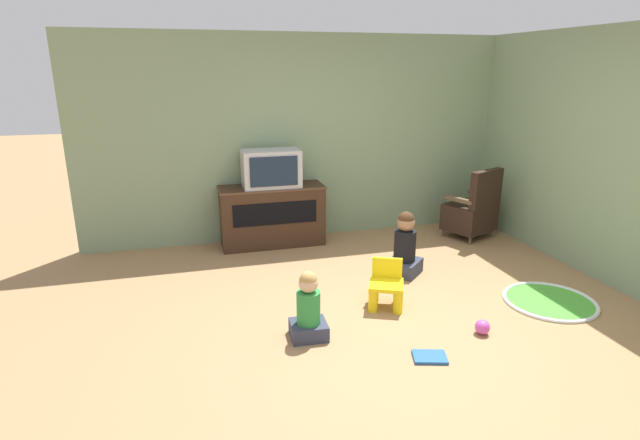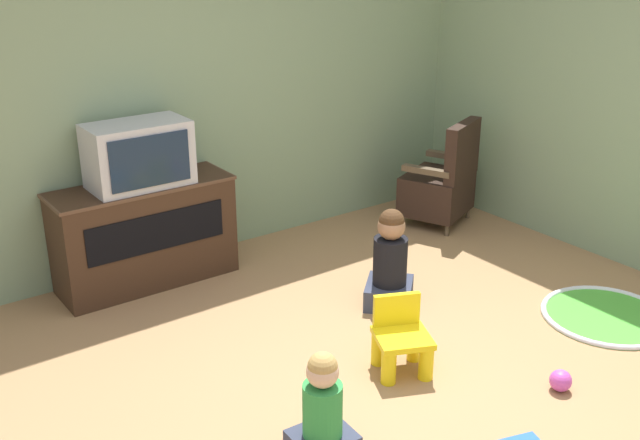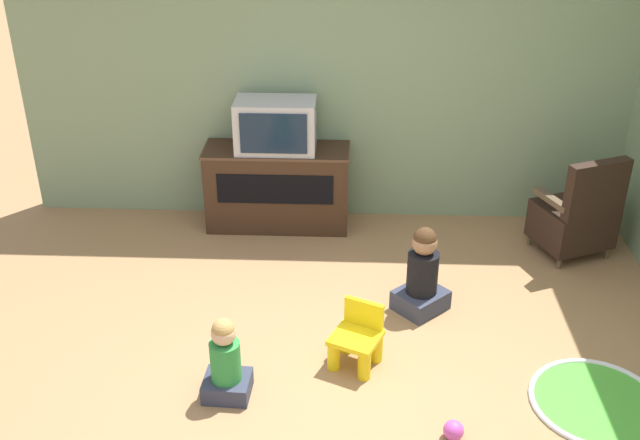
{
  "view_description": "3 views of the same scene",
  "coord_description": "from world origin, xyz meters",
  "px_view_note": "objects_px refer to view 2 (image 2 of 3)",
  "views": [
    {
      "loc": [
        -1.7,
        -3.62,
        2.14
      ],
      "look_at": [
        -0.43,
        1.0,
        0.67
      ],
      "focal_mm": 28.0,
      "sensor_mm": 36.0,
      "label": 1
    },
    {
      "loc": [
        -2.6,
        -2.49,
        2.45
      ],
      "look_at": [
        -0.14,
        0.9,
        0.79
      ],
      "focal_mm": 42.0,
      "sensor_mm": 36.0,
      "label": 2
    },
    {
      "loc": [
        -0.06,
        -3.78,
        3.28
      ],
      "look_at": [
        -0.26,
        0.94,
        0.77
      ],
      "focal_mm": 42.0,
      "sensor_mm": 36.0,
      "label": 3
    }
  ],
  "objects_px": {
    "yellow_kid_chair": "(401,342)",
    "child_watching_center": "(323,413)",
    "television": "(139,155)",
    "toy_ball": "(561,381)",
    "black_armchair": "(442,184)",
    "child_watching_left": "(390,264)",
    "tv_cabinet": "(145,232)"
  },
  "relations": [
    {
      "from": "child_watching_center",
      "to": "toy_ball",
      "type": "xyz_separation_m",
      "value": [
        1.41,
        -0.34,
        -0.19
      ]
    },
    {
      "from": "television",
      "to": "child_watching_center",
      "type": "bearing_deg",
      "value": -92.94
    },
    {
      "from": "television",
      "to": "toy_ball",
      "type": "xyz_separation_m",
      "value": [
        1.3,
        -2.65,
        -0.91
      ]
    },
    {
      "from": "television",
      "to": "toy_ball",
      "type": "distance_m",
      "value": 3.08
    },
    {
      "from": "black_armchair",
      "to": "toy_ball",
      "type": "relative_size",
      "value": 7.37
    },
    {
      "from": "yellow_kid_chair",
      "to": "child_watching_left",
      "type": "xyz_separation_m",
      "value": [
        0.49,
        0.66,
        0.12
      ]
    },
    {
      "from": "yellow_kid_chair",
      "to": "child_watching_center",
      "type": "bearing_deg",
      "value": -132.56
    },
    {
      "from": "child_watching_center",
      "to": "toy_ball",
      "type": "height_order",
      "value": "child_watching_center"
    },
    {
      "from": "tv_cabinet",
      "to": "television",
      "type": "xyz_separation_m",
      "value": [
        0.0,
        -0.02,
        0.59
      ]
    },
    {
      "from": "black_armchair",
      "to": "child_watching_left",
      "type": "xyz_separation_m",
      "value": [
        -1.36,
        -0.88,
        -0.06
      ]
    },
    {
      "from": "television",
      "to": "yellow_kid_chair",
      "type": "xyz_separation_m",
      "value": [
        0.71,
        -1.95,
        -0.79
      ]
    },
    {
      "from": "television",
      "to": "child_watching_left",
      "type": "bearing_deg",
      "value": -46.95
    },
    {
      "from": "child_watching_left",
      "to": "child_watching_center",
      "type": "height_order",
      "value": "child_watching_left"
    },
    {
      "from": "yellow_kid_chair",
      "to": "toy_ball",
      "type": "distance_m",
      "value": 0.91
    },
    {
      "from": "child_watching_left",
      "to": "tv_cabinet",
      "type": "bearing_deg",
      "value": 89.68
    },
    {
      "from": "black_armchair",
      "to": "child_watching_left",
      "type": "height_order",
      "value": "black_armchair"
    },
    {
      "from": "child_watching_left",
      "to": "yellow_kid_chair",
      "type": "bearing_deg",
      "value": -169.09
    },
    {
      "from": "television",
      "to": "child_watching_left",
      "type": "xyz_separation_m",
      "value": [
        1.2,
        -1.29,
        -0.67
      ]
    },
    {
      "from": "black_armchair",
      "to": "toy_ball",
      "type": "bearing_deg",
      "value": 37.86
    },
    {
      "from": "tv_cabinet",
      "to": "television",
      "type": "relative_size",
      "value": 1.87
    },
    {
      "from": "yellow_kid_chair",
      "to": "toy_ball",
      "type": "relative_size",
      "value": 3.49
    },
    {
      "from": "television",
      "to": "child_watching_left",
      "type": "height_order",
      "value": "television"
    },
    {
      "from": "black_armchair",
      "to": "yellow_kid_chair",
      "type": "distance_m",
      "value": 2.41
    },
    {
      "from": "television",
      "to": "yellow_kid_chair",
      "type": "bearing_deg",
      "value": -69.87
    },
    {
      "from": "tv_cabinet",
      "to": "toy_ball",
      "type": "xyz_separation_m",
      "value": [
        1.3,
        -2.67,
        -0.33
      ]
    },
    {
      "from": "yellow_kid_chair",
      "to": "child_watching_center",
      "type": "height_order",
      "value": "child_watching_center"
    },
    {
      "from": "television",
      "to": "child_watching_center",
      "type": "xyz_separation_m",
      "value": [
        -0.12,
        -2.31,
        -0.72
      ]
    },
    {
      "from": "child_watching_left",
      "to": "child_watching_center",
      "type": "xyz_separation_m",
      "value": [
        -1.32,
        -1.02,
        -0.05
      ]
    },
    {
      "from": "child_watching_center",
      "to": "tv_cabinet",
      "type": "bearing_deg",
      "value": 90.02
    },
    {
      "from": "yellow_kid_chair",
      "to": "black_armchair",
      "type": "bearing_deg",
      "value": 64.17
    },
    {
      "from": "tv_cabinet",
      "to": "yellow_kid_chair",
      "type": "bearing_deg",
      "value": -70.05
    },
    {
      "from": "tv_cabinet",
      "to": "black_armchair",
      "type": "relative_size",
      "value": 1.4
    }
  ]
}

